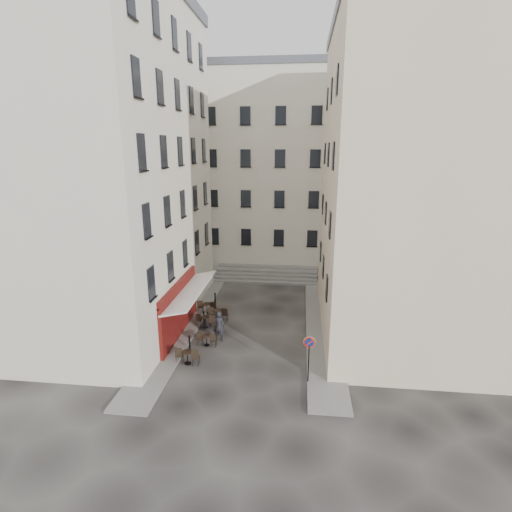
# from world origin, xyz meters

# --- Properties ---
(ground) EXTENTS (90.00, 90.00, 0.00)m
(ground) POSITION_xyz_m (0.00, 0.00, 0.00)
(ground) COLOR black
(ground) RESTS_ON ground
(sidewalk_left) EXTENTS (2.00, 22.00, 0.12)m
(sidewalk_left) POSITION_xyz_m (-4.50, 4.00, 0.06)
(sidewalk_left) COLOR slate
(sidewalk_left) RESTS_ON ground
(sidewalk_right) EXTENTS (2.00, 18.00, 0.12)m
(sidewalk_right) POSITION_xyz_m (4.50, 3.00, 0.06)
(sidewalk_right) COLOR slate
(sidewalk_right) RESTS_ON ground
(building_left) EXTENTS (12.20, 16.20, 20.60)m
(building_left) POSITION_xyz_m (-10.50, 3.00, 10.31)
(building_left) COLOR beige
(building_left) RESTS_ON ground
(building_right) EXTENTS (12.20, 14.20, 18.60)m
(building_right) POSITION_xyz_m (10.50, 3.50, 9.31)
(building_right) COLOR beige
(building_right) RESTS_ON ground
(building_back) EXTENTS (18.20, 10.20, 18.60)m
(building_back) POSITION_xyz_m (-1.00, 19.00, 9.31)
(building_back) COLOR beige
(building_back) RESTS_ON ground
(cafe_storefront) EXTENTS (1.74, 7.30, 3.50)m
(cafe_storefront) POSITION_xyz_m (-4.32, 1.00, 1.88)
(cafe_storefront) COLOR #460F0A
(cafe_storefront) RESTS_ON ground
(stone_steps) EXTENTS (9.00, 3.15, 0.80)m
(stone_steps) POSITION_xyz_m (0.00, 12.57, 0.40)
(stone_steps) COLOR slate
(stone_steps) RESTS_ON ground
(bollard_near) EXTENTS (0.12, 0.12, 0.98)m
(bollard_near) POSITION_xyz_m (-3.25, -1.00, 0.53)
(bollard_near) COLOR black
(bollard_near) RESTS_ON ground
(bollard_mid) EXTENTS (0.12, 0.12, 0.98)m
(bollard_mid) POSITION_xyz_m (-3.25, 2.50, 0.53)
(bollard_mid) COLOR black
(bollard_mid) RESTS_ON ground
(bollard_far) EXTENTS (0.12, 0.12, 0.98)m
(bollard_far) POSITION_xyz_m (-3.25, 6.00, 0.53)
(bollard_far) COLOR black
(bollard_far) RESTS_ON ground
(no_parking_sign) EXTENTS (0.58, 0.11, 2.54)m
(no_parking_sign) POSITION_xyz_m (3.53, -3.56, 1.80)
(no_parking_sign) COLOR black
(no_parking_sign) RESTS_ON ground
(bistro_table_a) EXTENTS (1.34, 0.63, 0.94)m
(bistro_table_a) POSITION_xyz_m (-2.94, -2.45, 0.48)
(bistro_table_a) COLOR black
(bistro_table_a) RESTS_ON ground
(bistro_table_b) EXTENTS (1.19, 0.56, 0.84)m
(bistro_table_b) POSITION_xyz_m (-2.40, -0.29, 0.43)
(bistro_table_b) COLOR black
(bistro_table_b) RESTS_ON ground
(bistro_table_c) EXTENTS (1.37, 0.64, 0.96)m
(bistro_table_c) POSITION_xyz_m (-3.04, 2.09, 0.49)
(bistro_table_c) COLOR black
(bistro_table_c) RESTS_ON ground
(bistro_table_d) EXTENTS (1.33, 0.62, 0.93)m
(bistro_table_d) POSITION_xyz_m (-2.45, 3.36, 0.48)
(bistro_table_d) COLOR black
(bistro_table_d) RESTS_ON ground
(bistro_table_e) EXTENTS (1.35, 0.63, 0.95)m
(bistro_table_e) POSITION_xyz_m (-3.47, 4.33, 0.49)
(bistro_table_e) COLOR black
(bistro_table_e) RESTS_ON ground
(pedestrian) EXTENTS (0.74, 0.52, 1.92)m
(pedestrian) POSITION_xyz_m (-1.81, 0.46, 0.96)
(pedestrian) COLOR black
(pedestrian) RESTS_ON ground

